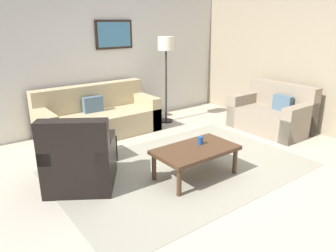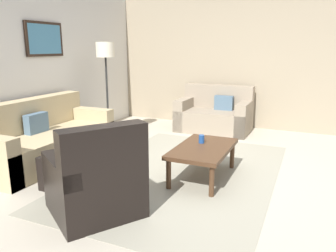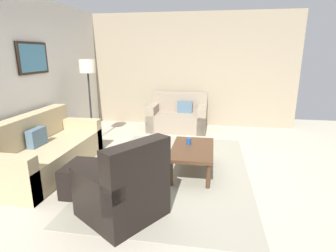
{
  "view_description": "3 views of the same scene",
  "coord_description": "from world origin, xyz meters",
  "px_view_note": "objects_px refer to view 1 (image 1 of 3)",
  "views": [
    {
      "loc": [
        -2.65,
        -3.15,
        2.0
      ],
      "look_at": [
        -0.14,
        0.15,
        0.62
      ],
      "focal_mm": 33.99,
      "sensor_mm": 36.0,
      "label": 1
    },
    {
      "loc": [
        -3.77,
        -1.47,
        1.62
      ],
      "look_at": [
        -0.1,
        0.16,
        0.65
      ],
      "focal_mm": 34.97,
      "sensor_mm": 36.0,
      "label": 2
    },
    {
      "loc": [
        -3.95,
        -0.56,
        1.82
      ],
      "look_at": [
        0.16,
        0.12,
        0.69
      ],
      "focal_mm": 28.7,
      "sensor_mm": 36.0,
      "label": 3
    }
  ],
  "objects_px": {
    "ottoman": "(92,147)",
    "framed_artwork": "(114,34)",
    "couch_loveseat": "(273,115)",
    "cup": "(200,140)",
    "coffee_table": "(196,152)",
    "couch_main": "(97,118)",
    "armchair_leather": "(80,165)",
    "lamp_standing": "(166,52)"
  },
  "relations": [
    {
      "from": "couch_main",
      "to": "coffee_table",
      "type": "distance_m",
      "value": 2.4
    },
    {
      "from": "coffee_table",
      "to": "couch_main",
      "type": "bearing_deg",
      "value": 97.0
    },
    {
      "from": "couch_loveseat",
      "to": "cup",
      "type": "height_order",
      "value": "couch_loveseat"
    },
    {
      "from": "ottoman",
      "to": "cup",
      "type": "relative_size",
      "value": 5.28
    },
    {
      "from": "couch_loveseat",
      "to": "lamp_standing",
      "type": "height_order",
      "value": "lamp_standing"
    },
    {
      "from": "armchair_leather",
      "to": "framed_artwork",
      "type": "height_order",
      "value": "framed_artwork"
    },
    {
      "from": "cup",
      "to": "lamp_standing",
      "type": "distance_m",
      "value": 2.54
    },
    {
      "from": "couch_loveseat",
      "to": "coffee_table",
      "type": "bearing_deg",
      "value": -167.53
    },
    {
      "from": "cup",
      "to": "armchair_leather",
      "type": "bearing_deg",
      "value": 158.66
    },
    {
      "from": "ottoman",
      "to": "framed_artwork",
      "type": "height_order",
      "value": "framed_artwork"
    },
    {
      "from": "ottoman",
      "to": "lamp_standing",
      "type": "distance_m",
      "value": 2.52
    },
    {
      "from": "framed_artwork",
      "to": "ottoman",
      "type": "bearing_deg",
      "value": -130.48
    },
    {
      "from": "couch_main",
      "to": "cup",
      "type": "relative_size",
      "value": 20.06
    },
    {
      "from": "coffee_table",
      "to": "cup",
      "type": "relative_size",
      "value": 10.37
    },
    {
      "from": "ottoman",
      "to": "coffee_table",
      "type": "relative_size",
      "value": 0.51
    },
    {
      "from": "armchair_leather",
      "to": "couch_main",
      "type": "bearing_deg",
      "value": 59.03
    },
    {
      "from": "lamp_standing",
      "to": "framed_artwork",
      "type": "bearing_deg",
      "value": 142.56
    },
    {
      "from": "couch_main",
      "to": "cup",
      "type": "height_order",
      "value": "couch_main"
    },
    {
      "from": "couch_loveseat",
      "to": "lamp_standing",
      "type": "xyz_separation_m",
      "value": [
        -1.31,
        1.65,
        1.11
      ]
    },
    {
      "from": "cup",
      "to": "ottoman",
      "type": "bearing_deg",
      "value": 128.83
    },
    {
      "from": "lamp_standing",
      "to": "framed_artwork",
      "type": "xyz_separation_m",
      "value": [
        -0.79,
        0.6,
        0.34
      ]
    },
    {
      "from": "couch_main",
      "to": "ottoman",
      "type": "relative_size",
      "value": 3.8
    },
    {
      "from": "couch_main",
      "to": "coffee_table",
      "type": "height_order",
      "value": "couch_main"
    },
    {
      "from": "coffee_table",
      "to": "framed_artwork",
      "type": "xyz_separation_m",
      "value": [
        0.38,
        2.8,
        1.39
      ]
    },
    {
      "from": "couch_loveseat",
      "to": "cup",
      "type": "bearing_deg",
      "value": -168.49
    },
    {
      "from": "coffee_table",
      "to": "framed_artwork",
      "type": "distance_m",
      "value": 3.15
    },
    {
      "from": "armchair_leather",
      "to": "framed_artwork",
      "type": "bearing_deg",
      "value": 51.58
    },
    {
      "from": "ottoman",
      "to": "lamp_standing",
      "type": "bearing_deg",
      "value": 22.88
    },
    {
      "from": "coffee_table",
      "to": "lamp_standing",
      "type": "distance_m",
      "value": 2.7
    },
    {
      "from": "couch_loveseat",
      "to": "lamp_standing",
      "type": "distance_m",
      "value": 2.38
    },
    {
      "from": "armchair_leather",
      "to": "lamp_standing",
      "type": "xyz_separation_m",
      "value": [
        2.5,
        1.55,
        1.1
      ]
    },
    {
      "from": "couch_loveseat",
      "to": "coffee_table",
      "type": "relative_size",
      "value": 1.27
    },
    {
      "from": "couch_main",
      "to": "lamp_standing",
      "type": "distance_m",
      "value": 1.84
    },
    {
      "from": "couch_main",
      "to": "ottoman",
      "type": "distance_m",
      "value": 1.2
    },
    {
      "from": "couch_main",
      "to": "ottoman",
      "type": "height_order",
      "value": "couch_main"
    },
    {
      "from": "couch_loveseat",
      "to": "armchair_leather",
      "type": "height_order",
      "value": "armchair_leather"
    },
    {
      "from": "coffee_table",
      "to": "framed_artwork",
      "type": "height_order",
      "value": "framed_artwork"
    },
    {
      "from": "couch_main",
      "to": "coffee_table",
      "type": "bearing_deg",
      "value": -83.0
    },
    {
      "from": "lamp_standing",
      "to": "couch_main",
      "type": "bearing_deg",
      "value": 172.93
    },
    {
      "from": "coffee_table",
      "to": "cup",
      "type": "height_order",
      "value": "cup"
    },
    {
      "from": "couch_main",
      "to": "couch_loveseat",
      "type": "xyz_separation_m",
      "value": [
        2.77,
        -1.83,
        0.0
      ]
    },
    {
      "from": "couch_loveseat",
      "to": "ottoman",
      "type": "bearing_deg",
      "value": 166.67
    }
  ]
}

